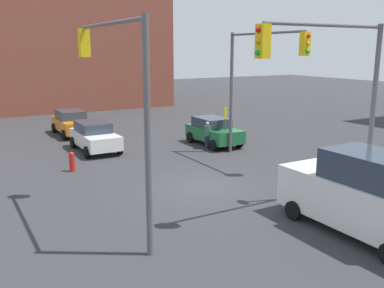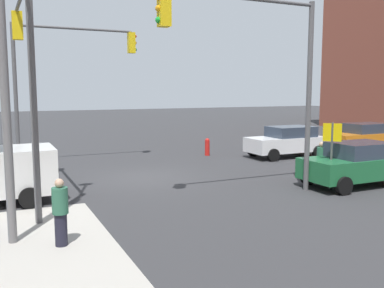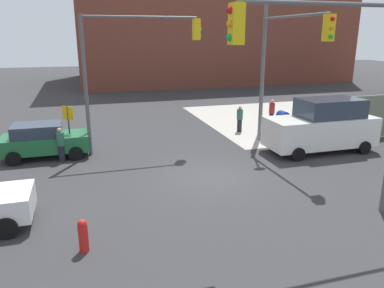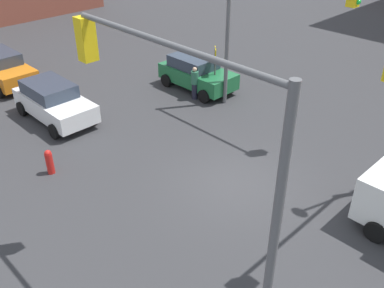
# 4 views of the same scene
# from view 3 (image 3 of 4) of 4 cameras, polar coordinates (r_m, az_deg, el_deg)

# --- Properties ---
(ground_plane) EXTENTS (120.00, 120.00, 0.00)m
(ground_plane) POSITION_cam_3_polar(r_m,az_deg,el_deg) (15.37, 2.57, -5.05)
(ground_plane) COLOR #333335
(sidewalk_corner) EXTENTS (12.00, 12.00, 0.01)m
(sidewalk_corner) POSITION_cam_3_polar(r_m,az_deg,el_deg) (26.97, 14.45, 3.83)
(sidewalk_corner) COLOR #ADA89E
(sidewalk_corner) RESTS_ON ground
(building_warehouse_north) EXTENTS (32.00, 18.00, 15.78)m
(building_warehouse_north) POSITION_cam_3_polar(r_m,az_deg,el_deg) (50.22, 2.15, 18.91)
(building_warehouse_north) COLOR brown
(building_warehouse_north) RESTS_ON ground
(smokestack) EXTENTS (1.80, 1.80, 14.74)m
(smokestack) POSITION_cam_3_polar(r_m,az_deg,el_deg) (54.37, 21.04, 17.15)
(smokestack) COLOR brown
(smokestack) RESTS_ON ground
(traffic_signal_nw_corner) EXTENTS (5.72, 0.36, 6.50)m
(traffic_signal_nw_corner) POSITION_cam_3_polar(r_m,az_deg,el_deg) (18.19, -9.17, 13.12)
(traffic_signal_nw_corner) COLOR #59595B
(traffic_signal_nw_corner) RESTS_ON ground
(traffic_signal_se_corner) EXTENTS (5.78, 0.36, 6.50)m
(traffic_signal_se_corner) POSITION_cam_3_polar(r_m,az_deg,el_deg) (11.48, 21.69, 10.46)
(traffic_signal_se_corner) COLOR #59595B
(traffic_signal_se_corner) RESTS_ON ground
(traffic_signal_ne_corner) EXTENTS (0.36, 5.60, 6.50)m
(traffic_signal_ne_corner) POSITION_cam_3_polar(r_m,az_deg,el_deg) (18.40, 13.93, 12.87)
(traffic_signal_ne_corner) COLOR #59595B
(traffic_signal_ne_corner) RESTS_ON ground
(street_lamp_corner) EXTENTS (1.12, 2.56, 8.00)m
(street_lamp_corner) POSITION_cam_3_polar(r_m,az_deg,el_deg) (21.38, 11.06, 13.62)
(street_lamp_corner) COLOR slate
(street_lamp_corner) RESTS_ON ground
(warning_sign_two_way) EXTENTS (0.48, 0.48, 2.40)m
(warning_sign_two_way) POSITION_cam_3_polar(r_m,az_deg,el_deg) (18.68, -18.29, 3.25)
(warning_sign_two_way) COLOR #4C4C4C
(warning_sign_two_way) RESTS_ON ground
(mailbox_blue) EXTENTS (0.56, 0.64, 1.43)m
(mailbox_blue) POSITION_cam_3_polar(r_m,az_deg,el_deg) (22.05, 13.62, 3.19)
(mailbox_blue) COLOR navy
(mailbox_blue) RESTS_ON ground
(fire_hydrant) EXTENTS (0.26, 0.26, 0.94)m
(fire_hydrant) POSITION_cam_3_polar(r_m,az_deg,el_deg) (10.61, -16.25, -13.19)
(fire_hydrant) COLOR red
(fire_hydrant) RESTS_ON ground
(coupe_green) EXTENTS (3.91, 2.02, 1.62)m
(coupe_green) POSITION_cam_3_polar(r_m,az_deg,el_deg) (18.91, -21.66, 0.58)
(coupe_green) COLOR #1E6638
(coupe_green) RESTS_ON ground
(van_white_delivery) EXTENTS (5.40, 2.32, 2.62)m
(van_white_delivery) POSITION_cam_3_polar(r_m,az_deg,el_deg) (19.51, 19.26, 2.61)
(van_white_delivery) COLOR white
(van_white_delivery) RESTS_ON ground
(pedestrian_crossing) EXTENTS (0.36, 0.36, 1.59)m
(pedestrian_crossing) POSITION_cam_3_polar(r_m,az_deg,el_deg) (17.97, -19.37, -0.04)
(pedestrian_crossing) COLOR #2D664C
(pedestrian_crossing) RESTS_ON ground
(pedestrian_waiting) EXTENTS (0.36, 0.36, 1.57)m
(pedestrian_waiting) POSITION_cam_3_polar(r_m,az_deg,el_deg) (22.44, 7.28, 3.86)
(pedestrian_waiting) COLOR #2D664C
(pedestrian_waiting) RESTS_ON ground
(pedestrian_walking_north) EXTENTS (0.36, 0.36, 1.68)m
(pedestrian_walking_north) POSITION_cam_3_polar(r_m,az_deg,el_deg) (24.35, 12.05, 4.77)
(pedestrian_walking_north) COLOR maroon
(pedestrian_walking_north) RESTS_ON ground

